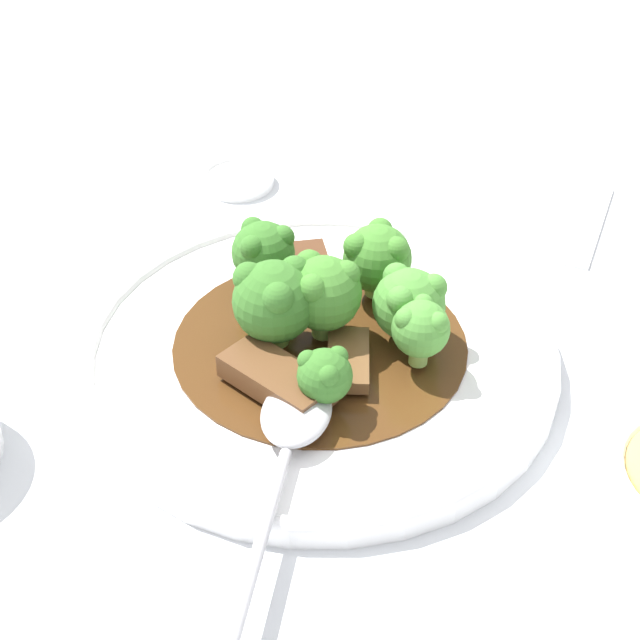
{
  "coord_description": "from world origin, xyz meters",
  "views": [
    {
      "loc": [
        0.4,
        0.22,
        0.39
      ],
      "look_at": [
        0.0,
        0.0,
        0.03
      ],
      "focal_mm": 50.0,
      "sensor_mm": 36.0,
      "label": 1
    }
  ],
  "objects_px": {
    "beef_strip_0": "(348,359)",
    "broccoli_floret_6": "(322,291)",
    "broccoli_floret_5": "(421,328)",
    "broccoli_floret_3": "(263,251)",
    "sauce_dish": "(238,178)",
    "serving_spoon": "(289,437)",
    "beef_strip_1": "(304,269)",
    "main_plate": "(320,348)",
    "broccoli_floret_0": "(409,302)",
    "broccoli_floret_1": "(274,300)",
    "beef_strip_2": "(280,380)",
    "broccoli_floret_2": "(377,257)",
    "broccoli_floret_4": "(325,375)"
  },
  "relations": [
    {
      "from": "broccoli_floret_0",
      "to": "broccoli_floret_2",
      "type": "relative_size",
      "value": 0.93
    },
    {
      "from": "main_plate",
      "to": "broccoli_floret_0",
      "type": "relative_size",
      "value": 6.39
    },
    {
      "from": "broccoli_floret_3",
      "to": "broccoli_floret_6",
      "type": "distance_m",
      "value": 0.07
    },
    {
      "from": "broccoli_floret_2",
      "to": "sauce_dish",
      "type": "height_order",
      "value": "broccoli_floret_2"
    },
    {
      "from": "beef_strip_2",
      "to": "broccoli_floret_5",
      "type": "relative_size",
      "value": 1.71
    },
    {
      "from": "broccoli_floret_1",
      "to": "sauce_dish",
      "type": "height_order",
      "value": "broccoli_floret_1"
    },
    {
      "from": "main_plate",
      "to": "broccoli_floret_1",
      "type": "relative_size",
      "value": 5.27
    },
    {
      "from": "beef_strip_0",
      "to": "broccoli_floret_0",
      "type": "relative_size",
      "value": 1.25
    },
    {
      "from": "beef_strip_1",
      "to": "broccoli_floret_5",
      "type": "xyz_separation_m",
      "value": [
        0.05,
        0.11,
        0.02
      ]
    },
    {
      "from": "broccoli_floret_3",
      "to": "sauce_dish",
      "type": "bearing_deg",
      "value": -141.3
    },
    {
      "from": "broccoli_floret_4",
      "to": "broccoli_floret_5",
      "type": "relative_size",
      "value": 0.84
    },
    {
      "from": "beef_strip_0",
      "to": "broccoli_floret_6",
      "type": "xyz_separation_m",
      "value": [
        -0.02,
        -0.03,
        0.03
      ]
    },
    {
      "from": "beef_strip_1",
      "to": "broccoli_floret_5",
      "type": "bearing_deg",
      "value": 66.4
    },
    {
      "from": "beef_strip_1",
      "to": "sauce_dish",
      "type": "relative_size",
      "value": 0.99
    },
    {
      "from": "broccoli_floret_3",
      "to": "broccoli_floret_5",
      "type": "height_order",
      "value": "broccoli_floret_3"
    },
    {
      "from": "broccoli_floret_1",
      "to": "sauce_dish",
      "type": "xyz_separation_m",
      "value": [
        -0.19,
        -0.15,
        -0.05
      ]
    },
    {
      "from": "sauce_dish",
      "to": "beef_strip_2",
      "type": "bearing_deg",
      "value": 37.79
    },
    {
      "from": "broccoli_floret_0",
      "to": "broccoli_floret_6",
      "type": "height_order",
      "value": "broccoli_floret_6"
    },
    {
      "from": "broccoli_floret_4",
      "to": "sauce_dish",
      "type": "height_order",
      "value": "broccoli_floret_4"
    },
    {
      "from": "broccoli_floret_4",
      "to": "broccoli_floret_2",
      "type": "bearing_deg",
      "value": -169.66
    },
    {
      "from": "beef_strip_1",
      "to": "broccoli_floret_0",
      "type": "height_order",
      "value": "broccoli_floret_0"
    },
    {
      "from": "beef_strip_0",
      "to": "broccoli_floret_5",
      "type": "relative_size",
      "value": 1.34
    },
    {
      "from": "beef_strip_2",
      "to": "broccoli_floret_2",
      "type": "bearing_deg",
      "value": 176.19
    },
    {
      "from": "beef_strip_0",
      "to": "broccoli_floret_6",
      "type": "bearing_deg",
      "value": -124.69
    },
    {
      "from": "beef_strip_0",
      "to": "broccoli_floret_1",
      "type": "distance_m",
      "value": 0.06
    },
    {
      "from": "sauce_dish",
      "to": "beef_strip_0",
      "type": "bearing_deg",
      "value": 47.1
    },
    {
      "from": "broccoli_floret_0",
      "to": "broccoli_floret_3",
      "type": "xyz_separation_m",
      "value": [
        -0.0,
        -0.11,
        0.0
      ]
    },
    {
      "from": "sauce_dish",
      "to": "main_plate",
      "type": "bearing_deg",
      "value": 45.23
    },
    {
      "from": "serving_spoon",
      "to": "broccoli_floret_6",
      "type": "bearing_deg",
      "value": -162.01
    },
    {
      "from": "beef_strip_2",
      "to": "serving_spoon",
      "type": "distance_m",
      "value": 0.05
    },
    {
      "from": "main_plate",
      "to": "broccoli_floret_4",
      "type": "distance_m",
      "value": 0.07
    },
    {
      "from": "beef_strip_0",
      "to": "serving_spoon",
      "type": "xyz_separation_m",
      "value": [
        0.08,
        0.0,
        0.0
      ]
    },
    {
      "from": "main_plate",
      "to": "beef_strip_2",
      "type": "bearing_deg",
      "value": 2.82
    },
    {
      "from": "broccoli_floret_5",
      "to": "sauce_dish",
      "type": "bearing_deg",
      "value": -124.52
    },
    {
      "from": "main_plate",
      "to": "broccoli_floret_6",
      "type": "bearing_deg",
      "value": -164.19
    },
    {
      "from": "broccoli_floret_2",
      "to": "broccoli_floret_6",
      "type": "xyz_separation_m",
      "value": [
        0.06,
        -0.01,
        0.0
      ]
    },
    {
      "from": "beef_strip_1",
      "to": "sauce_dish",
      "type": "distance_m",
      "value": 0.18
    },
    {
      "from": "broccoli_floret_6",
      "to": "broccoli_floret_4",
      "type": "bearing_deg",
      "value": 29.62
    },
    {
      "from": "beef_strip_0",
      "to": "sauce_dish",
      "type": "height_order",
      "value": "beef_strip_0"
    },
    {
      "from": "broccoli_floret_0",
      "to": "broccoli_floret_4",
      "type": "relative_size",
      "value": 1.28
    },
    {
      "from": "broccoli_floret_0",
      "to": "broccoli_floret_5",
      "type": "bearing_deg",
      "value": 38.41
    },
    {
      "from": "main_plate",
      "to": "sauce_dish",
      "type": "relative_size",
      "value": 4.96
    },
    {
      "from": "broccoli_floret_0",
      "to": "serving_spoon",
      "type": "bearing_deg",
      "value": -8.4
    },
    {
      "from": "broccoli_floret_1",
      "to": "broccoli_floret_3",
      "type": "height_order",
      "value": "broccoli_floret_1"
    },
    {
      "from": "beef_strip_2",
      "to": "broccoli_floret_6",
      "type": "bearing_deg",
      "value": -176.02
    },
    {
      "from": "beef_strip_1",
      "to": "broccoli_floret_4",
      "type": "height_order",
      "value": "broccoli_floret_4"
    },
    {
      "from": "broccoli_floret_3",
      "to": "serving_spoon",
      "type": "bearing_deg",
      "value": 36.31
    },
    {
      "from": "broccoli_floret_4",
      "to": "beef_strip_0",
      "type": "bearing_deg",
      "value": -174.91
    },
    {
      "from": "serving_spoon",
      "to": "broccoli_floret_4",
      "type": "bearing_deg",
      "value": 178.2
    },
    {
      "from": "broccoli_floret_5",
      "to": "sauce_dish",
      "type": "relative_size",
      "value": 0.72
    }
  ]
}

